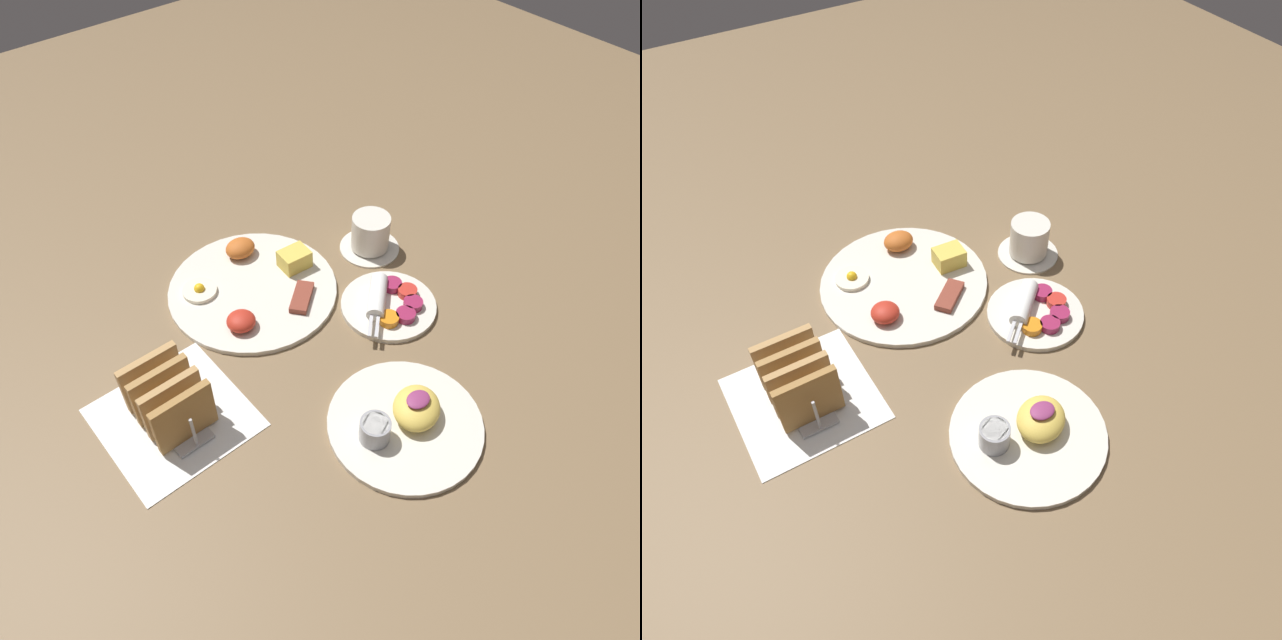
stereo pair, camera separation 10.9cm
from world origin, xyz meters
The scene contains 7 objects.
ground_plane centered at (0.00, 0.00, 0.00)m, with size 3.00×3.00×0.00m, color brown.
napkin_flat centered at (-0.22, 0.06, 0.00)m, with size 0.22×0.22×0.00m.
plate_breakfast centered at (0.05, 0.21, 0.01)m, with size 0.32×0.32×0.05m.
plate_condiments centered at (0.21, 0.01, 0.01)m, with size 0.18×0.18×0.04m.
plate_foreground centered at (0.05, -0.19, 0.01)m, with size 0.25×0.25×0.06m.
toast_rack centered at (-0.22, 0.06, 0.05)m, with size 0.10×0.15×0.10m.
coffee_cup centered at (0.30, 0.15, 0.04)m, with size 0.12×0.12×0.08m.
Camera 2 is at (-0.31, -0.58, 0.84)m, focal length 35.00 mm.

